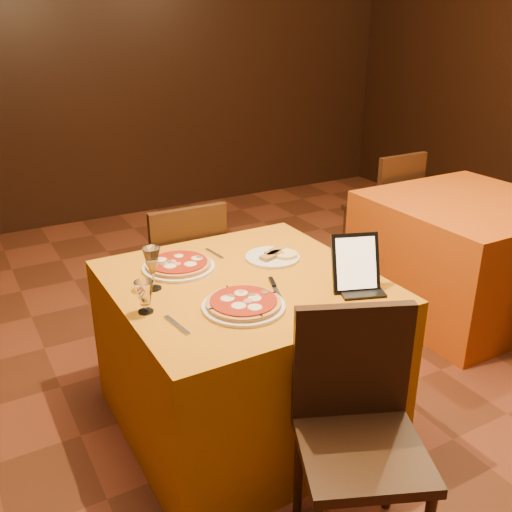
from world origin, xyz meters
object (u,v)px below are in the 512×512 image
side_table (464,256)px  chair_side_far (380,209)px  pizza_near (244,304)px  main_table (244,353)px  tablet (356,262)px  chair_main_near (362,451)px  pizza_far (179,265)px  wine_glass (152,268)px  chair_main_far (179,276)px  water_glass (145,297)px

side_table → chair_side_far: bearing=90.0°
side_table → pizza_near: pizza_near is taller
pizza_near → main_table: bearing=61.5°
side_table → tablet: size_ratio=4.51×
main_table → chair_main_near: (0.00, -0.84, 0.08)m
pizza_far → wine_glass: size_ratio=1.73×
chair_main_far → tablet: (0.36, -1.09, 0.41)m
chair_side_far → wine_glass: 2.44m
pizza_near → tablet: size_ratio=1.36×
tablet → side_table: bearing=43.3°
water_glass → chair_main_near: bearing=-58.5°
main_table → chair_main_far: bearing=90.0°
chair_main_near → wine_glass: wine_glass is taller
chair_main_far → water_glass: bearing=62.5°
pizza_far → tablet: size_ratio=1.35×
chair_main_near → pizza_far: size_ratio=2.76×
chair_side_far → pizza_near: bearing=34.8°
pizza_near → pizza_far: bearing=99.1°
chair_main_near → pizza_far: 1.15m
chair_main_far → pizza_far: chair_main_far is taller
side_table → tablet: (-1.44, -0.63, 0.49)m
chair_main_far → chair_side_far: (1.80, 0.37, 0.00)m
chair_main_far → pizza_far: size_ratio=2.76×
side_table → water_glass: bearing=-170.2°
chair_main_near → water_glass: size_ratio=7.00×
side_table → pizza_near: 2.04m
side_table → tablet: 1.64m
side_table → water_glass: size_ratio=8.46×
chair_main_far → water_glass: chair_main_far is taller
chair_main_far → wine_glass: wine_glass is taller
chair_main_near → tablet: 0.77m
chair_side_far → water_glass: bearing=27.5°
main_table → side_table: bearing=10.1°
chair_main_far → wine_glass: bearing=62.5°
chair_side_far → wine_glass: bearing=24.9°
water_glass → chair_main_far: bearing=61.2°
side_table → water_glass: 2.35m
chair_main_far → tablet: tablet is taller
chair_side_far → main_table: bearing=31.8°
water_glass → tablet: tablet is taller
chair_main_near → wine_glass: size_ratio=4.79×
chair_main_near → chair_side_far: (1.80, 1.99, 0.00)m
side_table → chair_main_near: 2.14m
water_glass → side_table: bearing=9.8°
chair_main_near → chair_side_far: same height
chair_main_near → water_glass: 0.97m
main_table → wine_glass: 0.61m
chair_main_far → pizza_near: size_ratio=2.75×
wine_glass → chair_main_far: bearing=61.2°
chair_main_near → tablet: (0.36, 0.54, 0.41)m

